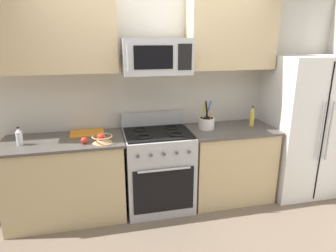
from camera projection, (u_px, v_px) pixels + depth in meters
ground_plane at (171, 237)px, 3.01m from camera, size 16.00×16.00×0.00m
wall_back at (151, 93)px, 3.60m from camera, size 8.00×0.10×2.60m
counter_left at (67, 179)px, 3.25m from camera, size 1.28×0.65×0.91m
range_oven at (158, 169)px, 3.47m from camera, size 0.76×0.69×1.09m
counter_right at (229, 163)px, 3.67m from camera, size 1.03×0.65×0.91m
refrigerator at (303, 126)px, 3.75m from camera, size 0.89×0.76×1.75m
microwave at (156, 56)px, 3.13m from camera, size 0.72×0.44×0.37m
upper_cabinets_left at (53, 33)px, 2.97m from camera, size 1.27×0.34×0.80m
upper_cabinets_right at (231, 34)px, 3.40m from camera, size 1.02×0.34×0.80m
utensil_crock at (206, 123)px, 3.50m from camera, size 0.19×0.19×0.34m
fruit_basket at (102, 138)px, 3.04m from camera, size 0.21×0.21×0.10m
apple_loose at (84, 141)px, 3.01m from camera, size 0.07×0.07×0.07m
cutting_board at (87, 133)px, 3.34m from camera, size 0.38×0.29×0.02m
bottle_vinegar at (19, 137)px, 2.96m from camera, size 0.06×0.06×0.19m
bottle_oil at (252, 117)px, 3.61m from camera, size 0.05×0.05×0.25m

